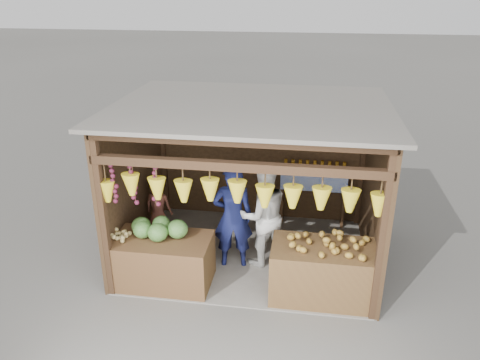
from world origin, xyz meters
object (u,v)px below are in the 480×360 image
(woman_standing, at_px, (263,215))
(vendor_seated, at_px, (158,206))
(counter_left, at_px, (162,261))
(counter_right, at_px, (324,272))
(man_standing, at_px, (233,217))

(woman_standing, relative_size, vendor_seated, 1.84)
(counter_left, xyz_separation_m, counter_right, (2.49, 0.02, 0.03))
(woman_standing, bearing_deg, vendor_seated, -34.30)
(man_standing, bearing_deg, counter_right, 146.60)
(counter_left, xyz_separation_m, vendor_seated, (-0.40, 1.15, 0.38))
(counter_left, relative_size, counter_right, 0.98)
(counter_left, bearing_deg, counter_right, 0.41)
(vendor_seated, bearing_deg, counter_right, 165.72)
(counter_left, distance_m, woman_standing, 1.77)
(counter_left, height_order, counter_right, counter_right)
(counter_left, relative_size, vendor_seated, 1.58)
(vendor_seated, bearing_deg, woman_standing, 177.63)
(counter_right, distance_m, man_standing, 1.68)
(counter_right, bearing_deg, counter_left, -179.59)
(counter_right, height_order, man_standing, man_standing)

